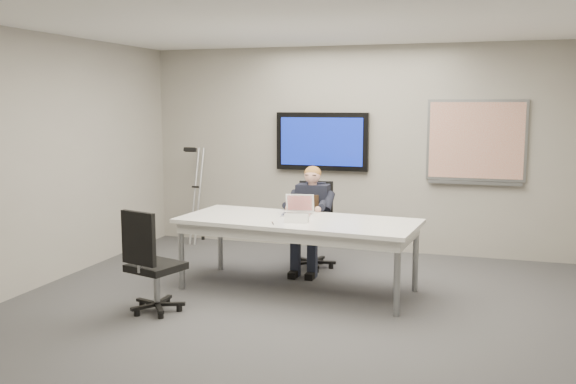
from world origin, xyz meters
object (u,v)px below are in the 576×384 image
(conference_table, at_px, (298,227))
(office_chair_near, at_px, (153,281))
(laptop, at_px, (298,210))
(seated_person, at_px, (309,230))
(office_chair_far, at_px, (314,241))

(conference_table, relative_size, office_chair_near, 2.57)
(laptop, bearing_deg, conference_table, -82.39)
(seated_person, bearing_deg, conference_table, -85.52)
(conference_table, xyz_separation_m, office_chair_far, (-0.09, 1.02, -0.37))
(seated_person, height_order, laptop, seated_person)
(office_chair_far, distance_m, laptop, 0.92)
(conference_table, height_order, office_chair_far, office_chair_far)
(laptop, bearing_deg, office_chair_near, -135.77)
(conference_table, xyz_separation_m, seated_person, (-0.09, 0.77, -0.18))
(conference_table, distance_m, office_chair_near, 1.66)
(office_chair_far, distance_m, office_chair_near, 2.40)
(office_chair_near, distance_m, seated_person, 2.20)
(conference_table, distance_m, office_chair_far, 1.08)
(seated_person, relative_size, laptop, 3.65)
(office_chair_far, xyz_separation_m, seated_person, (0.01, -0.24, 0.18))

